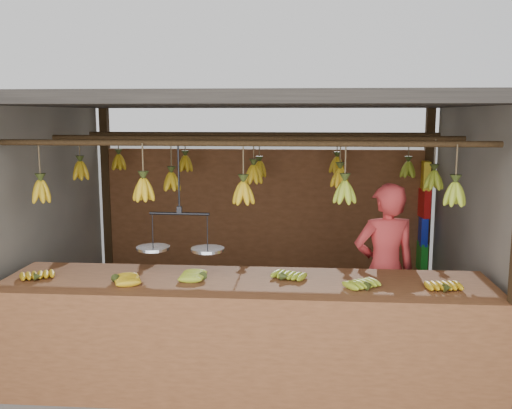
{
  "coord_description": "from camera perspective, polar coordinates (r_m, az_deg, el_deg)",
  "views": [
    {
      "loc": [
        0.46,
        -5.52,
        2.23
      ],
      "look_at": [
        0.0,
        0.3,
        1.3
      ],
      "focal_mm": 40.0,
      "sensor_mm": 36.0,
      "label": 1
    }
  ],
  "objects": [
    {
      "name": "ground",
      "position": [
        5.97,
        -0.23,
        -12.88
      ],
      "size": [
        80.0,
        80.0,
        0.0
      ],
      "primitive_type": "plane",
      "color": "#5B5B57"
    },
    {
      "name": "stall",
      "position": [
        5.87,
        0.02,
        6.53
      ],
      "size": [
        4.3,
        3.3,
        2.4
      ],
      "color": "black",
      "rests_on": "ground"
    },
    {
      "name": "counter",
      "position": [
        4.56,
        -1.23,
        -10.35
      ],
      "size": [
        3.95,
        0.9,
        0.96
      ],
      "color": "brown",
      "rests_on": "ground"
    },
    {
      "name": "hanging_bananas",
      "position": [
        5.58,
        -0.28,
        2.81
      ],
      "size": [
        3.63,
        2.24,
        0.38
      ],
      "color": "#BF9214",
      "rests_on": "ground"
    },
    {
      "name": "balance_scale",
      "position": [
        4.74,
        -7.6,
        -3.87
      ],
      "size": [
        0.73,
        0.28,
        0.89
      ],
      "color": "black",
      "rests_on": "ground"
    },
    {
      "name": "vendor",
      "position": [
        5.41,
        12.74,
        -6.4
      ],
      "size": [
        0.66,
        0.51,
        1.62
      ],
      "primitive_type": "imported",
      "rotation": [
        0.0,
        0.0,
        3.36
      ],
      "color": "#BF3333",
      "rests_on": "ground"
    },
    {
      "name": "bag_bundles",
      "position": [
        7.13,
        16.43,
        -1.18
      ],
      "size": [
        0.08,
        0.26,
        1.32
      ],
      "color": "yellow",
      "rests_on": "ground"
    }
  ]
}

